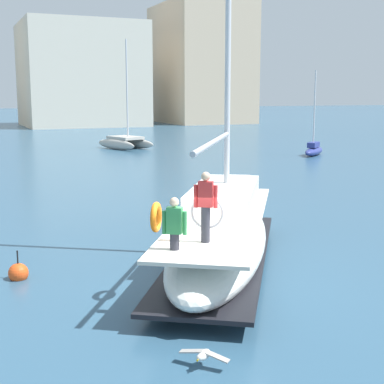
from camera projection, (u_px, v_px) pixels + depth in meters
ground_plane at (204, 293)px, 13.49m from camera, size 400.00×400.00×0.00m
main_sailboat at (221, 235)px, 15.42m from camera, size 7.28×9.34×12.85m
moored_sloop_near at (314, 149)px, 44.25m from camera, size 3.68×3.32×6.56m
moored_sloop_far at (125, 141)px, 49.78m from camera, size 4.17×5.94×9.41m
seagull at (204, 355)px, 9.79m from camera, size 0.72×0.80×0.16m
mooring_buoy at (18, 273)px, 14.53m from camera, size 0.52×0.52×0.86m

